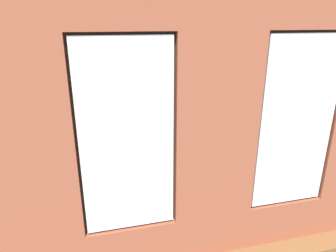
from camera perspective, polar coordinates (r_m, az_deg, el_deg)
name	(u,v)px	position (r m, az deg, el deg)	size (l,w,h in m)	color
ground_plane	(164,165)	(6.29, -0.85, -7.53)	(6.39, 5.88, 0.10)	brown
brick_wall_with_windows	(216,145)	(3.43, 9.08, -3.57)	(5.79, 0.30, 3.03)	#9E5138
couch_by_window	(151,207)	(4.37, -3.18, -15.10)	(1.95, 0.87, 0.80)	black
couch_left	(272,147)	(6.56, 19.19, -3.82)	(0.93, 1.92, 0.80)	black
coffee_table	(166,152)	(5.85, -0.44, -5.04)	(1.53, 0.73, 0.43)	#A87547
cup_ceramic	(143,153)	(5.63, -4.73, -5.06)	(0.08, 0.08, 0.09)	#4C4C51
candle_jar	(184,143)	(6.03, 3.16, -3.20)	(0.08, 0.08, 0.11)	#B7333D
table_plant_small	(173,145)	(5.71, 0.94, -3.62)	(0.17, 0.17, 0.26)	beige
remote_silver	(166,149)	(5.83, -0.44, -4.49)	(0.05, 0.17, 0.02)	#B2B2B7
media_console	(31,162)	(6.27, -24.62, -6.22)	(1.00, 0.42, 0.55)	black
tv_flatscreen	(26,130)	(6.04, -25.45, -0.74)	(1.08, 0.20, 0.72)	black
papasan_chair	(111,121)	(7.65, -10.82, 1.03)	(1.02, 1.02, 0.66)	olive
potted_plant_corner_near_left	(229,108)	(8.56, 11.47, 3.37)	(0.47, 0.47, 0.73)	beige
potted_plant_by_left_couch	(226,126)	(7.50, 10.90, 0.01)	(0.24, 0.24, 0.50)	gray
potted_plant_foreground_right	(54,110)	(7.67, -20.94, 2.92)	(0.84, 0.94, 1.35)	#9E5638
potted_plant_mid_room_small	(194,130)	(7.27, 4.92, -0.77)	(0.27, 0.27, 0.47)	#47423D
potted_plant_near_tv	(53,156)	(5.13, -21.03, -5.32)	(0.84, 0.89, 1.39)	gray
potted_plant_beside_window_right	(45,202)	(4.09, -22.30, -13.27)	(0.66, 0.66, 1.05)	#47423D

